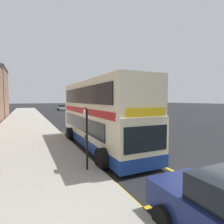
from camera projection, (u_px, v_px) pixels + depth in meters
ground_plane at (65, 116)px, 36.22m from camera, size 260.00×260.00×0.00m
pavement_near at (26, 117)px, 33.24m from camera, size 6.00×76.00×0.14m
double_decker_bus at (99, 117)px, 12.45m from camera, size 3.18×10.78×4.40m
bus_bay_markings at (101, 148)px, 12.37m from camera, size 3.07×14.19×0.01m
bus_stop_sign at (86, 133)px, 8.12m from camera, size 0.09×0.51×2.76m
parked_car_white_distant at (61, 108)px, 55.38m from camera, size 2.09×4.20×1.62m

